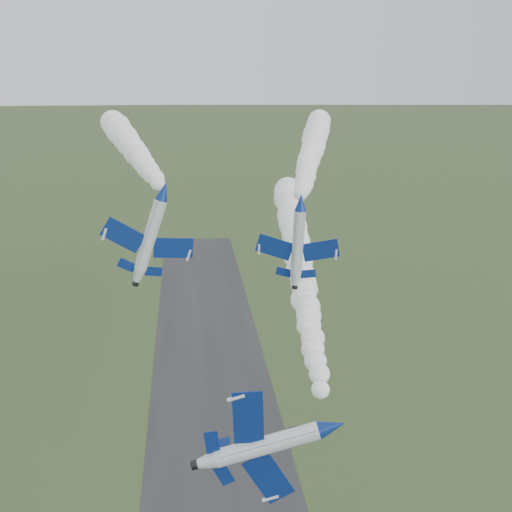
{
  "coord_description": "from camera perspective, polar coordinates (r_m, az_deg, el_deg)",
  "views": [
    {
      "loc": [
        -3.63,
        -44.55,
        60.35
      ],
      "look_at": [
        4.22,
        18.34,
        39.47
      ],
      "focal_mm": 40.0,
      "sensor_mm": 36.0,
      "label": 1
    }
  ],
  "objects": [
    {
      "name": "smoke_trail_jet_lead",
      "position": [
        87.41,
        4.15,
        0.4
      ],
      "size": [
        10.35,
        74.61,
        5.46
      ],
      "primitive_type": null,
      "rotation": [
        0.0,
        0.0,
        -0.07
      ],
      "color": "white"
    },
    {
      "name": "jet_lead",
      "position": [
        52.0,
        7.68,
        -16.61
      ],
      "size": [
        4.71,
        14.02,
        11.15
      ],
      "rotation": [
        0.0,
        1.29,
        -0.07
      ],
      "color": "silver"
    },
    {
      "name": "jet_pair_right",
      "position": [
        65.47,
        4.5,
        5.38
      ],
      "size": [
        9.84,
        11.56,
        2.88
      ],
      "rotation": [
        0.0,
        0.04,
        -0.21
      ],
      "color": "silver"
    },
    {
      "name": "runway",
      "position": [
        95.97,
        -3.59,
        -20.76
      ],
      "size": [
        24.0,
        260.0,
        0.04
      ],
      "primitive_type": "cube",
      "color": "#2B2B2D",
      "rests_on": "ground"
    },
    {
      "name": "jet_pair_left",
      "position": [
        65.45,
        -9.19,
        6.43
      ],
      "size": [
        10.25,
        12.83,
        4.25
      ],
      "rotation": [
        0.0,
        0.34,
        0.15
      ],
      "color": "silver"
    },
    {
      "name": "smoke_trail_jet_pair_left",
      "position": [
        101.88,
        -12.65,
        10.97
      ],
      "size": [
        15.79,
        68.58,
        5.38
      ],
      "primitive_type": null,
      "rotation": [
        0.0,
        0.0,
        0.15
      ],
      "color": "white"
    },
    {
      "name": "smoke_trail_jet_pair_right",
      "position": [
        104.37,
        5.68,
        10.81
      ],
      "size": [
        20.81,
        73.95,
        5.43
      ],
      "primitive_type": null,
      "rotation": [
        0.0,
        0.0,
        -0.21
      ],
      "color": "white"
    }
  ]
}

